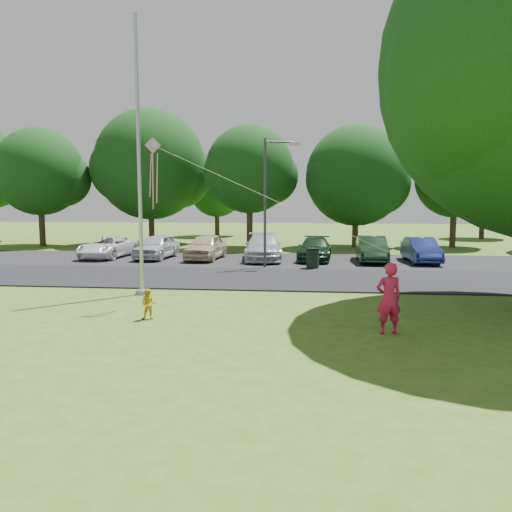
# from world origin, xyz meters

# --- Properties ---
(ground) EXTENTS (120.00, 120.00, 0.00)m
(ground) POSITION_xyz_m (0.00, 0.00, 0.00)
(ground) COLOR #395D18
(ground) RESTS_ON ground
(park_road) EXTENTS (60.00, 6.00, 0.06)m
(park_road) POSITION_xyz_m (0.00, 9.00, 0.03)
(park_road) COLOR black
(park_road) RESTS_ON ground
(parking_strip) EXTENTS (42.00, 7.00, 0.06)m
(parking_strip) POSITION_xyz_m (0.00, 15.50, 0.03)
(parking_strip) COLOR black
(parking_strip) RESTS_ON ground
(flagpole) EXTENTS (0.50, 0.50, 10.00)m
(flagpole) POSITION_xyz_m (-3.50, 5.00, 4.17)
(flagpole) COLOR #B7BABF
(flagpole) RESTS_ON ground
(street_lamp) EXTENTS (1.78, 0.73, 6.51)m
(street_lamp) POSITION_xyz_m (0.68, 12.43, 3.91)
(street_lamp) COLOR #3F3F44
(street_lamp) RESTS_ON ground
(trash_can) EXTENTS (0.67, 0.67, 1.07)m
(trash_can) POSITION_xyz_m (2.85, 12.31, 0.54)
(trash_can) COLOR black
(trash_can) RESTS_ON ground
(tree_row) EXTENTS (64.35, 11.94, 10.88)m
(tree_row) POSITION_xyz_m (1.59, 24.23, 5.71)
(tree_row) COLOR #332316
(tree_row) RESTS_ON ground
(horizon_trees) EXTENTS (77.46, 7.20, 7.02)m
(horizon_trees) POSITION_xyz_m (4.06, 33.88, 4.30)
(horizon_trees) COLOR #332316
(horizon_trees) RESTS_ON ground
(parked_cars) EXTENTS (20.01, 5.19, 1.46)m
(parked_cars) POSITION_xyz_m (-0.72, 15.44, 0.75)
(parked_cars) COLOR silver
(parked_cars) RESTS_ON ground
(woman) EXTENTS (0.78, 0.60, 1.89)m
(woman) POSITION_xyz_m (4.73, 0.37, 0.95)
(woman) COLOR #C31A47
(woman) RESTS_ON ground
(child_yellow) EXTENTS (0.48, 0.39, 0.92)m
(child_yellow) POSITION_xyz_m (-2.02, 1.22, 0.46)
(child_yellow) COLOR gold
(child_yellow) RESTS_ON ground
(kite) EXTENTS (7.32, 2.88, 3.35)m
(kite) POSITION_xyz_m (-2.07, 2.91, 4.68)
(kite) COLOR pink
(kite) RESTS_ON ground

